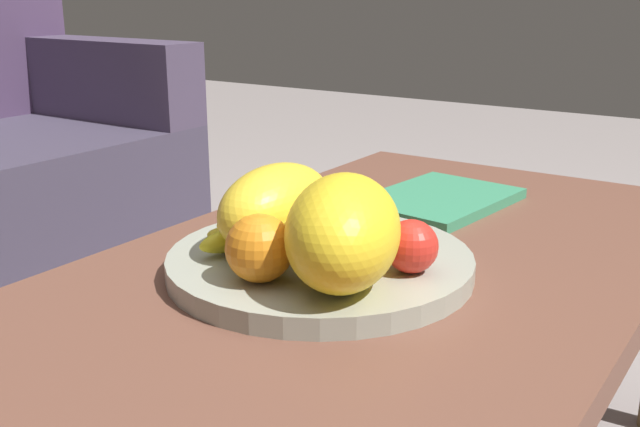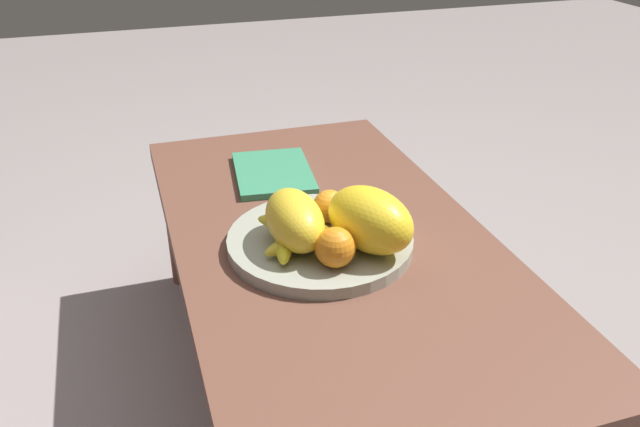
# 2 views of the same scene
# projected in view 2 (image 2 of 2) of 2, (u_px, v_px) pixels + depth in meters

# --- Properties ---
(ground_plane) EXTENTS (8.00, 8.00, 0.00)m
(ground_plane) POSITION_uv_depth(u_px,v_px,m) (329.00, 389.00, 1.54)
(ground_plane) COLOR gray
(coffee_table) EXTENTS (1.21, 0.63, 0.43)m
(coffee_table) POSITION_uv_depth(u_px,v_px,m) (330.00, 251.00, 1.36)
(coffee_table) COLOR brown
(coffee_table) RESTS_ON ground_plane
(fruit_bowl) EXTENTS (0.37, 0.37, 0.03)m
(fruit_bowl) POSITION_uv_depth(u_px,v_px,m) (320.00, 241.00, 1.29)
(fruit_bowl) COLOR #9CA090
(fruit_bowl) RESTS_ON coffee_table
(melon_large_front) EXTENTS (0.19, 0.11, 0.10)m
(melon_large_front) POSITION_uv_depth(u_px,v_px,m) (295.00, 220.00, 1.23)
(melon_large_front) COLOR yellow
(melon_large_front) RESTS_ON fruit_bowl
(melon_smaller_beside) EXTENTS (0.22, 0.19, 0.12)m
(melon_smaller_beside) POSITION_uv_depth(u_px,v_px,m) (370.00, 220.00, 1.21)
(melon_smaller_beside) COLOR yellow
(melon_smaller_beside) RESTS_ON fruit_bowl
(orange_front) EXTENTS (0.07, 0.07, 0.07)m
(orange_front) POSITION_uv_depth(u_px,v_px,m) (331.00, 206.00, 1.32)
(orange_front) COLOR orange
(orange_front) RESTS_ON fruit_bowl
(orange_right) EXTENTS (0.07, 0.07, 0.07)m
(orange_right) POSITION_uv_depth(u_px,v_px,m) (335.00, 247.00, 1.17)
(orange_right) COLOR orange
(orange_right) RESTS_ON fruit_bowl
(apple_front) EXTENTS (0.06, 0.06, 0.06)m
(apple_front) POSITION_uv_depth(u_px,v_px,m) (375.00, 212.00, 1.30)
(apple_front) COLOR red
(apple_front) RESTS_ON fruit_bowl
(banana_bunch) EXTENTS (0.16, 0.15, 0.06)m
(banana_bunch) POSITION_uv_depth(u_px,v_px,m) (290.00, 234.00, 1.23)
(banana_bunch) COLOR gold
(banana_bunch) RESTS_ON fruit_bowl
(magazine) EXTENTS (0.27, 0.21, 0.02)m
(magazine) POSITION_uv_depth(u_px,v_px,m) (273.00, 173.00, 1.58)
(magazine) COLOR #388B62
(magazine) RESTS_ON coffee_table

